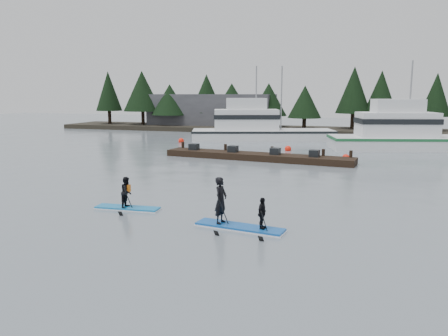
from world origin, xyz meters
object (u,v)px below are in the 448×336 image
(floating_dock, at_px, (257,157))
(paddleboard_duo, at_px, (235,211))
(fishing_boat_large, at_px, (258,134))
(fishing_boat_medium, at_px, (411,142))
(paddleboard_solo, at_px, (127,197))

(floating_dock, distance_m, paddleboard_duo, 17.65)
(fishing_boat_large, bearing_deg, floating_dock, -95.81)
(fishing_boat_medium, bearing_deg, floating_dock, -154.15)
(fishing_boat_medium, distance_m, paddleboard_duo, 29.24)
(floating_dock, bearing_deg, paddleboard_solo, -90.98)
(floating_dock, distance_m, paddleboard_solo, 16.26)
(floating_dock, height_order, paddleboard_solo, paddleboard_solo)
(fishing_boat_large, height_order, fishing_boat_medium, fishing_boat_large)
(fishing_boat_large, xyz_separation_m, floating_dock, (3.27, -14.49, -0.41))
(fishing_boat_medium, bearing_deg, paddleboard_duo, -122.82)
(fishing_boat_medium, xyz_separation_m, paddleboard_duo, (-8.74, -27.90, 0.01))
(fishing_boat_large, height_order, paddleboard_duo, fishing_boat_large)
(paddleboard_duo, bearing_deg, fishing_boat_medium, 80.41)
(floating_dock, relative_size, paddleboard_duo, 4.23)
(fishing_boat_medium, relative_size, paddleboard_solo, 5.41)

